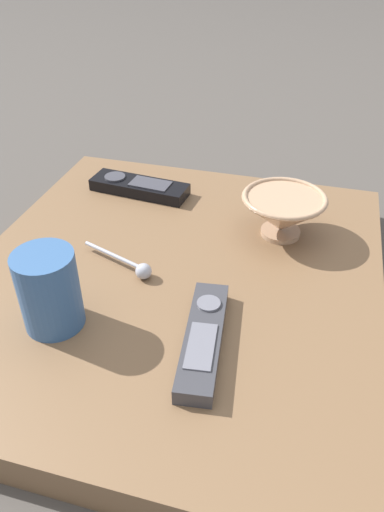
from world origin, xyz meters
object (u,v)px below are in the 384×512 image
object	(u,v)px
cereal_bowl	(283,213)
tv_remote_near	(203,338)
tv_remote_far	(139,187)
coffee_mug	(49,291)
teaspoon	(136,268)

from	to	relation	value
cereal_bowl	tv_remote_near	world-z (taller)	cereal_bowl
cereal_bowl	tv_remote_far	distance (m)	0.28
coffee_mug	teaspoon	size ratio (longest dim) A/B	0.87
cereal_bowl	teaspoon	size ratio (longest dim) A/B	1.09
coffee_mug	teaspoon	distance (m)	0.14
tv_remote_near	tv_remote_far	size ratio (longest dim) A/B	1.02
teaspoon	tv_remote_far	world-z (taller)	same
cereal_bowl	tv_remote_far	world-z (taller)	cereal_bowl
coffee_mug	tv_remote_near	size ratio (longest dim) A/B	0.56
cereal_bowl	coffee_mug	distance (m)	0.37
cereal_bowl	tv_remote_near	bearing A→B (deg)	-102.52
cereal_bowl	teaspoon	world-z (taller)	cereal_bowl
cereal_bowl	teaspoon	distance (m)	0.25
teaspoon	tv_remote_near	world-z (taller)	same
coffee_mug	tv_remote_near	bearing A→B (deg)	3.62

